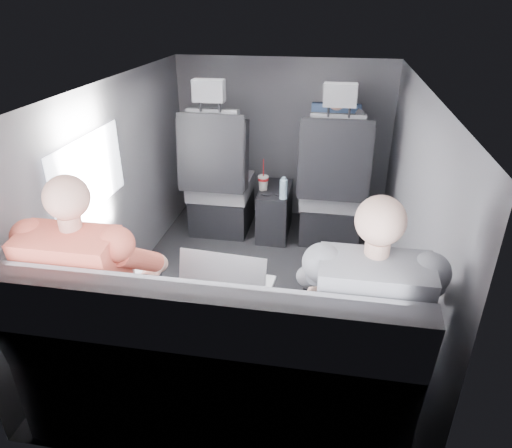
% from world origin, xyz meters
% --- Properties ---
extents(floor, '(2.60, 2.60, 0.00)m').
position_xyz_m(floor, '(0.00, 0.00, 0.00)').
color(floor, black).
rests_on(floor, ground).
extents(ceiling, '(2.60, 2.60, 0.00)m').
position_xyz_m(ceiling, '(0.00, 0.00, 1.35)').
color(ceiling, '#B2B2AD').
rests_on(ceiling, panel_back).
extents(panel_left, '(0.02, 2.60, 1.35)m').
position_xyz_m(panel_left, '(-0.90, 0.00, 0.68)').
color(panel_left, '#56565B').
rests_on(panel_left, floor).
extents(panel_right, '(0.02, 2.60, 1.35)m').
position_xyz_m(panel_right, '(0.90, 0.00, 0.68)').
color(panel_right, '#56565B').
rests_on(panel_right, floor).
extents(panel_front, '(1.80, 0.02, 1.35)m').
position_xyz_m(panel_front, '(0.00, 1.30, 0.68)').
color(panel_front, '#56565B').
rests_on(panel_front, floor).
extents(panel_back, '(1.80, 0.02, 1.35)m').
position_xyz_m(panel_back, '(0.00, -1.30, 0.68)').
color(panel_back, '#56565B').
rests_on(panel_back, floor).
extents(side_window, '(0.02, 0.75, 0.42)m').
position_xyz_m(side_window, '(-0.88, -0.30, 0.90)').
color(side_window, white).
rests_on(side_window, panel_left).
extents(seatbelt, '(0.35, 0.11, 0.59)m').
position_xyz_m(seatbelt, '(0.45, 0.67, 0.80)').
color(seatbelt, black).
rests_on(seatbelt, front_seat_right).
extents(front_seat_left, '(0.52, 0.58, 1.26)m').
position_xyz_m(front_seat_left, '(-0.45, 0.84, 0.40)').
color(front_seat_left, black).
rests_on(front_seat_left, floor).
extents(front_seat_right, '(0.52, 0.58, 1.26)m').
position_xyz_m(front_seat_right, '(0.45, 0.84, 0.40)').
color(front_seat_right, black).
rests_on(front_seat_right, floor).
extents(center_console, '(0.24, 0.48, 0.41)m').
position_xyz_m(center_console, '(0.00, 0.88, 0.20)').
color(center_console, black).
rests_on(center_console, floor).
extents(rear_bench, '(1.60, 0.57, 0.92)m').
position_xyz_m(rear_bench, '(0.00, -1.06, 0.31)').
color(rear_bench, '#56565A').
rests_on(rear_bench, floor).
extents(soda_cup, '(0.08, 0.08, 0.25)m').
position_xyz_m(soda_cup, '(-0.09, 0.84, 0.46)').
color(soda_cup, white).
rests_on(soda_cup, center_console).
extents(water_bottle, '(0.06, 0.06, 0.17)m').
position_xyz_m(water_bottle, '(0.09, 0.70, 0.48)').
color(water_bottle, '#A5CADF').
rests_on(water_bottle, center_console).
extents(laptop_white, '(0.37, 0.41, 0.23)m').
position_xyz_m(laptop_white, '(-0.55, -0.82, 0.63)').
color(laptop_white, silver).
rests_on(laptop_white, passenger_rear_left).
extents(laptop_silver, '(0.39, 0.35, 0.26)m').
position_xyz_m(laptop_silver, '(0.02, -0.85, 0.64)').
color(laptop_silver, silver).
rests_on(laptop_silver, rear_bench).
extents(laptop_black, '(0.41, 0.41, 0.25)m').
position_xyz_m(laptop_black, '(0.55, -0.75, 0.63)').
color(laptop_black, black).
rests_on(laptop_black, passenger_rear_right).
extents(passenger_rear_left, '(0.49, 0.61, 1.20)m').
position_xyz_m(passenger_rear_left, '(-0.52, -0.97, 0.62)').
color(passenger_rear_left, '#2E2E33').
rests_on(passenger_rear_left, rear_bench).
extents(passenger_rear_right, '(0.49, 0.61, 1.20)m').
position_xyz_m(passenger_rear_right, '(0.61, -0.97, 0.62)').
color(passenger_rear_right, navy).
rests_on(passenger_rear_right, rear_bench).
extents(passenger_front_right, '(0.37, 0.37, 0.72)m').
position_xyz_m(passenger_front_right, '(0.43, 1.10, 0.74)').
color(passenger_front_right, navy).
rests_on(passenger_front_right, front_seat_right).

